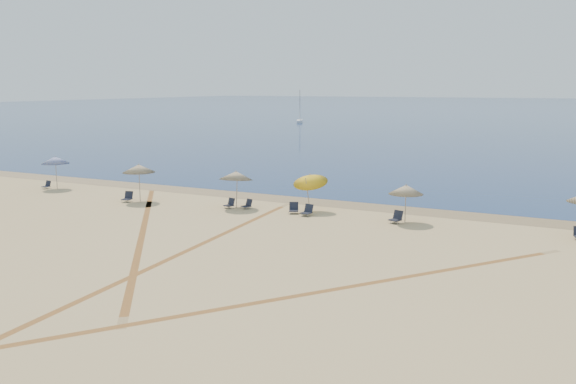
# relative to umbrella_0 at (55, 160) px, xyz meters

# --- Properties ---
(ground) EXTENTS (160.00, 160.00, 0.00)m
(ground) POSITION_rel_umbrella_0_xyz_m (20.43, -20.07, -2.26)
(ground) COLOR tan
(ground) RESTS_ON ground
(ocean) EXTENTS (500.00, 500.00, 0.00)m
(ocean) POSITION_rel_umbrella_0_xyz_m (20.43, 204.93, -2.26)
(ocean) COLOR #0C2151
(ocean) RESTS_ON ground
(wet_sand) EXTENTS (500.00, 500.00, 0.00)m
(wet_sand) POSITION_rel_umbrella_0_xyz_m (20.43, 3.93, -2.26)
(wet_sand) COLOR olive
(wet_sand) RESTS_ON ground
(umbrella_0) EXTENTS (2.17, 2.17, 2.61)m
(umbrella_0) POSITION_rel_umbrella_0_xyz_m (0.00, 0.00, 0.00)
(umbrella_0) COLOR gray
(umbrella_0) RESTS_ON ground
(umbrella_1) EXTENTS (2.28, 2.28, 2.66)m
(umbrella_1) POSITION_rel_umbrella_0_xyz_m (9.42, -1.33, 0.06)
(umbrella_1) COLOR gray
(umbrella_1) RESTS_ON ground
(umbrella_2) EXTENTS (2.26, 2.30, 2.53)m
(umbrella_2) POSITION_rel_umbrella_0_xyz_m (16.65, -0.22, -0.11)
(umbrella_2) COLOR gray
(umbrella_2) RESTS_ON ground
(umbrella_3) EXTENTS (2.26, 2.32, 2.74)m
(umbrella_3) POSITION_rel_umbrella_0_xyz_m (21.54, 0.91, -0.16)
(umbrella_3) COLOR gray
(umbrella_3) RESTS_ON ground
(umbrella_4) EXTENTS (2.06, 2.06, 2.32)m
(umbrella_4) POSITION_rel_umbrella_0_xyz_m (28.02, 0.31, -0.29)
(umbrella_4) COLOR gray
(umbrella_4) RESTS_ON ground
(chair_0) EXTENTS (0.53, 0.61, 0.61)m
(chair_0) POSITION_rel_umbrella_0_xyz_m (-0.68, -0.39, -2.00)
(chair_0) COLOR black
(chair_0) RESTS_ON ground
(chair_1) EXTENTS (0.71, 0.80, 0.73)m
(chair_1) POSITION_rel_umbrella_0_xyz_m (8.78, -1.88, -1.95)
(chair_1) COLOR black
(chair_1) RESTS_ON ground
(chair_2) EXTENTS (0.69, 0.75, 0.65)m
(chair_2) POSITION_rel_umbrella_0_xyz_m (16.39, -0.63, -1.98)
(chair_2) COLOR black
(chair_2) RESTS_ON ground
(chair_3) EXTENTS (0.70, 0.76, 0.63)m
(chair_3) POSITION_rel_umbrella_0_xyz_m (17.57, -0.32, -1.99)
(chair_3) COLOR black
(chair_3) RESTS_ON ground
(chair_4) EXTENTS (0.80, 0.86, 0.70)m
(chair_4) POSITION_rel_umbrella_0_xyz_m (20.94, -0.29, -1.96)
(chair_4) COLOR black
(chair_4) RESTS_ON ground
(chair_5) EXTENTS (0.72, 0.80, 0.71)m
(chair_5) POSITION_rel_umbrella_0_xyz_m (22.02, -0.57, -1.95)
(chair_5) COLOR black
(chair_5) RESTS_ON ground
(chair_6) EXTENTS (0.81, 0.87, 0.73)m
(chair_6) POSITION_rel_umbrella_0_xyz_m (27.61, -0.12, -1.94)
(chair_6) COLOR black
(chair_6) RESTS_ON ground
(sailboat_0) EXTENTS (3.11, 4.93, 7.22)m
(sailboat_0) POSITION_rel_umbrella_0_xyz_m (-18.69, 87.25, -0.08)
(sailboat_0) COLOR white
(sailboat_0) RESTS_ON ocean
(tire_tracks) EXTENTS (52.47, 46.36, 0.00)m
(tire_tracks) POSITION_rel_umbrella_0_xyz_m (20.84, -11.34, -2.26)
(tire_tracks) COLOR tan
(tire_tracks) RESTS_ON ground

